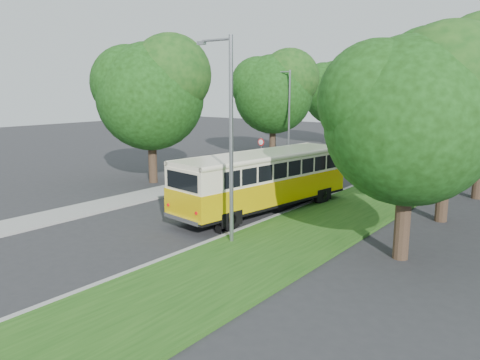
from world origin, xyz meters
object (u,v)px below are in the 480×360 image
Objects in this scene: vintage_bus at (264,182)px; lamppost_far at (288,113)px; car_white at (384,163)px; car_blue at (403,154)px; lamppost_near at (229,134)px; car_silver at (311,175)px; car_grey at (420,148)px.

lamppost_far is at bearing 125.68° from vintage_bus.
car_blue is (-0.41, 5.39, 0.03)m from car_white.
lamppost_far is 15.71m from vintage_bus.
lamppost_near is 25.33m from car_blue.
car_blue is at bearing 100.83° from car_silver.
lamppost_far reaches higher than car_blue.
car_grey is (-0.50, 10.03, 0.08)m from car_white.
car_grey reaches higher than car_white.
car_silver is (-1.36, 7.20, -0.82)m from vintage_bus.
vintage_bus is at bearing -93.18° from car_grey.
vintage_bus is 7.37m from car_silver.
car_blue is 0.88× the size of car_grey.
car_white is at bearing 93.53° from car_silver.
vintage_bus is 24.88m from car_grey.
car_silver is at bearing 104.29° from lamppost_near.
vintage_bus is 20.24m from car_blue.
car_silver is 13.11m from car_blue.
vintage_bus is (7.21, -13.71, -2.59)m from lamppost_far.
car_blue is (-1.62, 25.01, -3.69)m from lamppost_near.
car_grey is at bearing 76.62° from car_blue.
lamppost_far is 13.70m from car_grey.
lamppost_far is 10.36m from car_blue.
lamppost_near is at bearing -58.60° from car_silver.
car_white is (0.49, 14.83, -0.87)m from vintage_bus.
car_white is (7.70, 1.12, -3.47)m from lamppost_far.
car_blue is 4.64m from car_grey.
lamppost_far is 1.42× the size of car_grey.
vintage_bus is at bearing -104.69° from car_blue.
car_silver is 1.04× the size of car_white.
lamppost_near is at bearing -89.91° from car_grey.
vintage_bus reaches higher than car_grey.
lamppost_near is 1.52× the size of car_grey.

